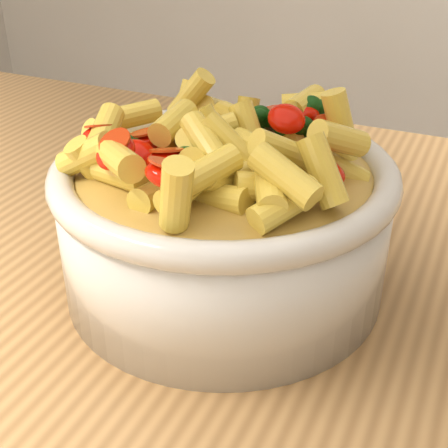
% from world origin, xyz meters
% --- Properties ---
extents(table, '(1.20, 0.80, 0.90)m').
position_xyz_m(table, '(0.00, 0.00, 0.80)').
color(table, '#AB7D49').
rests_on(table, ground).
extents(serving_bowl, '(0.23, 0.23, 0.10)m').
position_xyz_m(serving_bowl, '(0.02, 0.04, 0.95)').
color(serving_bowl, silver).
rests_on(serving_bowl, table).
extents(pasta_salad, '(0.18, 0.18, 0.04)m').
position_xyz_m(pasta_salad, '(0.02, 0.04, 1.01)').
color(pasta_salad, '#F5CB4D').
rests_on(pasta_salad, serving_bowl).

